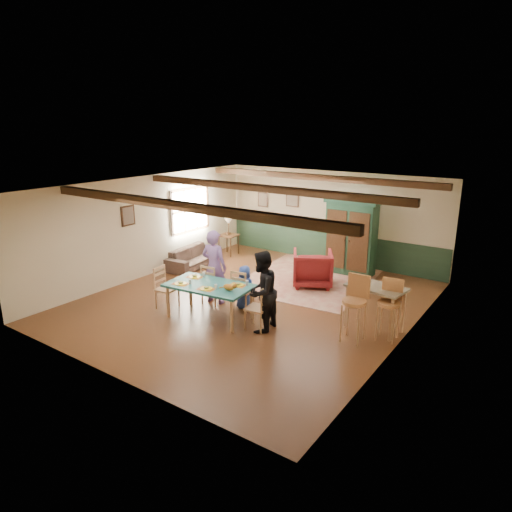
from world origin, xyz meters
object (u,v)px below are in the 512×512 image
Objects in this scene: sofa at (194,257)px; person_woman at (261,292)px; dining_chair_far_left at (213,284)px; cat at (229,287)px; person_man at (214,267)px; end_table at (229,245)px; table_lamp at (228,225)px; dining_table at (210,301)px; person_child at (245,287)px; bar_stool_left at (354,309)px; counter_table at (375,308)px; dining_chair_end_left at (167,288)px; bar_stool_right at (388,311)px; armoire at (351,237)px; dining_chair_far_right at (243,290)px; dining_chair_end_right at (257,307)px; armchair at (312,268)px.

person_woman is at bearing -127.48° from sofa.
dining_chair_far_left is 1.31m from cat.
person_woman is (1.73, -0.62, -0.04)m from person_man.
cat is at bearing -51.76° from end_table.
end_table is at bearing 0.00° from table_lamp.
dining_table is 0.90m from person_child.
table_lamp is at bearing 147.08° from bar_stool_left.
dining_chair_far_left is 0.85× the size of counter_table.
person_man reaches higher than dining_chair_end_left.
person_child is at bearing -178.19° from bar_stool_right.
cat is at bearing -4.08° from dining_table.
armoire is at bearing -33.17° from dining_chair_end_left.
person_man reaches higher than table_lamp.
sofa is (-3.09, 1.72, -0.23)m from person_child.
person_woman is at bearing 156.43° from dining_chair_far_left.
bar_stool_right is at bearing 108.97° from person_woman.
dining_table is 2.78× the size of end_table.
person_woman is at bearing -144.61° from counter_table.
sofa is at bearing -35.40° from person_child.
bar_stool_right is at bearing -25.28° from table_lamp.
dining_chair_far_right is 0.80× the size of bar_stool_right.
dining_table reaches higher than end_table.
dining_chair_end_right is 0.80× the size of bar_stool_right.
bar_stool_right reaches higher than dining_chair_far_left.
table_lamp is (-3.00, 3.24, 0.44)m from person_child.
bar_stool_left is (-0.16, -0.71, 0.18)m from counter_table.
person_child is (0.31, 0.84, 0.13)m from dining_table.
cat is 0.19× the size of sofa.
person_woman is 5.59m from end_table.
person_man is 4.03m from end_table.
dining_chair_far_left is 1.00× the size of dining_chair_far_right.
armoire reaches higher than dining_chair_end_right.
end_table is 0.62m from table_lamp.
dining_chair_end_right is (0.82, -0.63, 0.00)m from dining_chair_far_right.
dining_chair_far_right reaches higher than end_table.
armchair is 3.14m from bar_stool_left.
cat is 3.15m from bar_stool_right.
armchair is at bearing 130.06° from bar_stool_left.
person_child reaches higher than counter_table.
dining_chair_far_left reaches higher than end_table.
dining_chair_far_right is 4.51m from table_lamp.
dining_chair_end_right is at bearing 133.15° from person_child.
dining_chair_far_left is at bearing 139.20° from cat.
person_man is 0.84× the size of armoire.
bar_stool_left reaches higher than dining_chair_far_right.
dining_chair_far_left is 1.60× the size of table_lamp.
person_child is (1.46, 0.96, 0.03)m from dining_chair_end_left.
armoire is at bearing 6.39° from table_lamp.
person_woman reaches higher than table_lamp.
bar_stool_left is (3.42, 0.07, 0.17)m from dining_chair_far_left.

